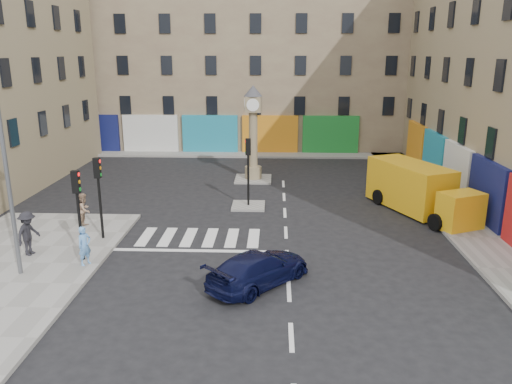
# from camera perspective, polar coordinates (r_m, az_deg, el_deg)

# --- Properties ---
(ground) EXTENTS (120.00, 120.00, 0.00)m
(ground) POSITION_cam_1_polar(r_m,az_deg,el_deg) (20.09, 3.64, -8.65)
(ground) COLOR black
(ground) RESTS_ON ground
(sidewalk_right) EXTENTS (2.60, 30.00, 0.15)m
(sidewalk_right) POSITION_cam_1_polar(r_m,az_deg,el_deg) (30.87, 19.59, -0.59)
(sidewalk_right) COLOR gray
(sidewalk_right) RESTS_ON ground
(sidewalk_far) EXTENTS (32.00, 2.40, 0.15)m
(sidewalk_far) POSITION_cam_1_polar(r_m,az_deg,el_deg) (41.45, -2.58, 4.34)
(sidewalk_far) COLOR gray
(sidewalk_far) RESTS_ON ground
(island_near) EXTENTS (1.80, 1.80, 0.12)m
(island_near) POSITION_cam_1_polar(r_m,az_deg,el_deg) (27.58, -0.88, -1.58)
(island_near) COLOR gray
(island_near) RESTS_ON ground
(island_far) EXTENTS (2.40, 2.40, 0.12)m
(island_far) POSITION_cam_1_polar(r_m,az_deg,el_deg) (33.35, -0.32, 1.50)
(island_far) COLOR gray
(island_far) RESTS_ON ground
(building_far) EXTENTS (32.00, 10.00, 17.00)m
(building_far) POSITION_cam_1_polar(r_m,az_deg,el_deg) (46.41, -2.09, 16.04)
(building_far) COLOR #8A7A5C
(building_far) RESTS_ON ground
(traffic_light_left_near) EXTENTS (0.28, 0.22, 3.70)m
(traffic_light_left_near) POSITION_cam_1_polar(r_m,az_deg,el_deg) (20.83, -19.71, -0.98)
(traffic_light_left_near) COLOR black
(traffic_light_left_near) RESTS_ON sidewalk_left
(traffic_light_left_far) EXTENTS (0.28, 0.22, 3.70)m
(traffic_light_left_far) POSITION_cam_1_polar(r_m,az_deg,el_deg) (22.99, -17.55, 0.74)
(traffic_light_left_far) COLOR black
(traffic_light_left_far) RESTS_ON sidewalk_left
(traffic_light_island) EXTENTS (0.28, 0.22, 3.70)m
(traffic_light_island) POSITION_cam_1_polar(r_m,az_deg,el_deg) (26.93, -0.90, 3.56)
(traffic_light_island) COLOR black
(traffic_light_island) RESTS_ON island_near
(lamp_post) EXTENTS (0.50, 0.25, 8.30)m
(lamp_post) POSITION_cam_1_polar(r_m,az_deg,el_deg) (19.93, -26.84, 3.95)
(lamp_post) COLOR #595B60
(lamp_post) RESTS_ON sidewalk_left
(clock_pillar) EXTENTS (1.20, 1.20, 6.10)m
(clock_pillar) POSITION_cam_1_polar(r_m,az_deg,el_deg) (32.66, -0.33, 7.44)
(clock_pillar) COLOR #867357
(clock_pillar) RESTS_ON island_far
(navy_sedan) EXTENTS (4.21, 4.43, 1.26)m
(navy_sedan) POSITION_cam_1_polar(r_m,az_deg,el_deg) (18.47, 0.32, -8.73)
(navy_sedan) COLOR black
(navy_sedan) RESTS_ON ground
(yellow_van) EXTENTS (4.68, 7.16, 2.52)m
(yellow_van) POSITION_cam_1_polar(r_m,az_deg,el_deg) (27.71, 18.04, 0.27)
(yellow_van) COLOR #EEAB14
(yellow_van) RESTS_ON ground
(pedestrian_blue) EXTENTS (0.63, 0.69, 1.57)m
(pedestrian_blue) POSITION_cam_1_polar(r_m,az_deg,el_deg) (20.82, -19.01, -5.83)
(pedestrian_blue) COLOR #5D95D4
(pedestrian_blue) RESTS_ON sidewalk_left
(pedestrian_tan) EXTENTS (0.65, 0.82, 1.66)m
(pedestrian_tan) POSITION_cam_1_polar(r_m,az_deg,el_deg) (25.25, -19.03, -1.95)
(pedestrian_tan) COLOR #92735A
(pedestrian_tan) RESTS_ON sidewalk_left
(pedestrian_dark) EXTENTS (0.94, 1.33, 1.87)m
(pedestrian_dark) POSITION_cam_1_polar(r_m,az_deg,el_deg) (22.61, -24.59, -4.31)
(pedestrian_dark) COLOR black
(pedestrian_dark) RESTS_ON sidewalk_left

